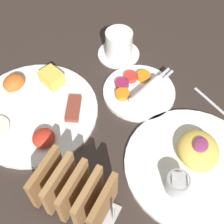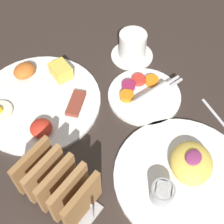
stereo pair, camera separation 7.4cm
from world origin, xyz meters
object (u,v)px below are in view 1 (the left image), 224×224
plate_foreground (193,162)px  plate_condiments (139,90)px  plate_breakfast (34,108)px  coffee_cup (119,45)px  toast_rack (74,192)px

plate_foreground → plate_condiments: bearing=53.6°
plate_breakfast → coffee_cup: coffee_cup is taller
plate_breakfast → toast_rack: (-0.15, -0.21, 0.04)m
coffee_cup → plate_condiments: bearing=-133.8°
plate_breakfast → toast_rack: toast_rack is taller
plate_condiments → coffee_cup: size_ratio=1.56×
toast_rack → coffee_cup: size_ratio=1.50×
plate_breakfast → plate_foreground: size_ratio=1.05×
plate_foreground → toast_rack: 0.27m
plate_foreground → coffee_cup: bearing=50.7°
plate_breakfast → coffee_cup: size_ratio=2.62×
plate_foreground → toast_rack: (-0.18, 0.19, 0.03)m
toast_rack → coffee_cup: 0.44m
plate_foreground → coffee_cup: size_ratio=2.50×
plate_foreground → coffee_cup: (0.25, 0.30, 0.02)m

